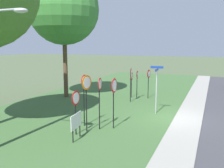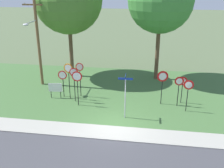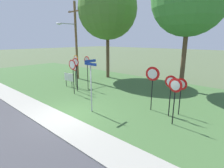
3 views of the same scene
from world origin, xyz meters
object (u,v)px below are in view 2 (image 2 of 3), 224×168
stop_sign_far_left (69,73)px  notice_board (55,88)px  stop_sign_near_left (77,81)px  yield_sign_near_left (183,84)px  stop_sign_far_right (63,78)px  oak_tree_left (68,0)px  yield_sign_far_left (188,88)px  oak_tree_right (161,0)px  utility_pole (37,38)px  yield_sign_far_right (162,79)px  stop_sign_near_right (74,78)px  street_name_post (125,93)px  stop_sign_far_center (80,73)px  yield_sign_near_right (179,85)px

stop_sign_far_left → notice_board: 1.72m
stop_sign_near_left → yield_sign_near_left: stop_sign_near_left is taller
stop_sign_far_right → oak_tree_left: size_ratio=0.21×
stop_sign_near_left → yield_sign_far_left: (7.91, 0.16, -0.20)m
stop_sign_far_left → oak_tree_right: 10.23m
utility_pole → yield_sign_far_left: bearing=-15.7°
stop_sign_near_left → stop_sign_far_right: stop_sign_near_left is taller
yield_sign_far_right → oak_tree_left: bearing=137.7°
utility_pole → oak_tree_left: bearing=54.5°
yield_sign_far_right → utility_pole: 11.08m
yield_sign_far_left → notice_board: (-10.03, 0.87, -0.94)m
stop_sign_near_right → yield_sign_far_right: bearing=-5.5°
street_name_post → yield_sign_far_left: bearing=19.8°
stop_sign_far_right → oak_tree_right: bearing=36.8°
stop_sign_far_center → yield_sign_far_right: size_ratio=1.07×
street_name_post → oak_tree_right: (2.16, 8.21, 5.38)m
stop_sign_far_center → yield_sign_near_left: 7.94m
stop_sign_far_right → notice_board: (-0.54, -0.33, -0.76)m
notice_board → yield_sign_far_left: bearing=-11.0°
stop_sign_near_left → yield_sign_far_right: bearing=8.2°
stop_sign_far_right → notice_board: size_ratio=1.77×
yield_sign_far_left → notice_board: size_ratio=1.91×
stop_sign_far_center → street_name_post: bearing=-38.7°
oak_tree_left → oak_tree_right: (8.18, 0.34, 0.00)m
stop_sign_near_left → street_name_post: bearing=-23.2°
stop_sign_near_right → stop_sign_far_right: size_ratio=1.24×
yield_sign_near_right → utility_pole: (-11.75, 2.65, 2.58)m
utility_pole → oak_tree_right: bearing=17.3°
stop_sign_near_right → stop_sign_far_center: (0.18, 1.01, 0.06)m
stop_sign_near_right → yield_sign_near_right: (7.78, 0.34, -0.24)m
notice_board → utility_pole: bearing=125.3°
stop_sign_near_left → yield_sign_near_left: 7.85m
utility_pole → oak_tree_right: (10.21, 3.18, 2.91)m
stop_sign_near_left → stop_sign_near_right: 0.75m
notice_board → oak_tree_right: bearing=29.9°
yield_sign_near_right → oak_tree_left: size_ratio=0.22×
stop_sign_far_right → yield_sign_near_left: size_ratio=1.04×
notice_board → yield_sign_near_left: bearing=-3.1°
stop_sign_far_center → yield_sign_far_right: stop_sign_far_center is taller
notice_board → stop_sign_near_left: bearing=-32.0°
yield_sign_near_left → yield_sign_near_right: 0.69m
yield_sign_near_left → notice_board: bearing=-175.2°
yield_sign_near_right → utility_pole: utility_pole is taller
stop_sign_near_left → stop_sign_far_left: (-0.97, 1.08, 0.15)m
street_name_post → utility_pole: (-8.05, 5.02, 2.47)m
stop_sign_far_left → notice_board: (-1.14, -0.05, -1.29)m
stop_sign_far_left → stop_sign_far_right: (-0.60, 0.28, -0.52)m
stop_sign_near_right → yield_sign_near_left: (8.11, 0.92, -0.39)m
yield_sign_near_right → oak_tree_left: 12.43m
yield_sign_far_right → utility_pole: (-10.55, 2.50, 2.30)m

